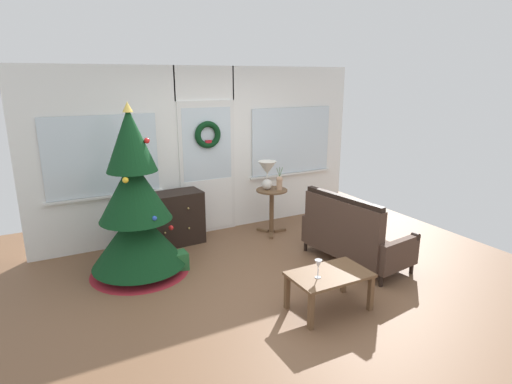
# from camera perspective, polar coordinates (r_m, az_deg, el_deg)

# --- Properties ---
(ground_plane) EXTENTS (6.76, 6.76, 0.00)m
(ground_plane) POSITION_cam_1_polar(r_m,az_deg,el_deg) (5.17, 2.44, -12.27)
(ground_plane) COLOR brown
(back_wall_with_door) EXTENTS (5.20, 0.19, 2.55)m
(back_wall_with_door) POSITION_cam_1_polar(r_m,az_deg,el_deg) (6.56, -6.74, 5.46)
(back_wall_with_door) COLOR white
(back_wall_with_door) RESTS_ON ground
(christmas_tree) EXTENTS (1.23, 1.23, 2.12)m
(christmas_tree) POSITION_cam_1_polar(r_m,az_deg,el_deg) (5.36, -15.91, -2.74)
(christmas_tree) COLOR #4C331E
(christmas_tree) RESTS_ON ground
(dresser_cabinet) EXTENTS (0.92, 0.48, 0.78)m
(dresser_cabinet) POSITION_cam_1_polar(r_m,az_deg,el_deg) (6.29, -11.34, -3.57)
(dresser_cabinet) COLOR black
(dresser_cabinet) RESTS_ON ground
(settee_sofa) EXTENTS (0.88, 1.50, 0.96)m
(settee_sofa) POSITION_cam_1_polar(r_m,az_deg,el_deg) (5.68, 12.73, -5.90)
(settee_sofa) COLOR black
(settee_sofa) RESTS_ON ground
(side_table) EXTENTS (0.50, 0.48, 0.72)m
(side_table) POSITION_cam_1_polar(r_m,az_deg,el_deg) (6.55, 2.12, -1.42)
(side_table) COLOR brown
(side_table) RESTS_ON ground
(table_lamp) EXTENTS (0.28, 0.28, 0.44)m
(table_lamp) POSITION_cam_1_polar(r_m,az_deg,el_deg) (6.43, 1.52, 2.81)
(table_lamp) COLOR silver
(table_lamp) RESTS_ON side_table
(flower_vase) EXTENTS (0.11, 0.10, 0.35)m
(flower_vase) POSITION_cam_1_polar(r_m,az_deg,el_deg) (6.47, 3.18, 1.33)
(flower_vase) COLOR tan
(flower_vase) RESTS_ON side_table
(coffee_table) EXTENTS (0.84, 0.53, 0.42)m
(coffee_table) POSITION_cam_1_polar(r_m,az_deg,el_deg) (4.57, 9.88, -11.45)
(coffee_table) COLOR brown
(coffee_table) RESTS_ON ground
(wine_glass) EXTENTS (0.08, 0.08, 0.20)m
(wine_glass) POSITION_cam_1_polar(r_m,az_deg,el_deg) (4.37, 8.40, -9.69)
(wine_glass) COLOR silver
(wine_glass) RESTS_ON coffee_table
(gift_box) EXTENTS (0.23, 0.21, 0.23)m
(gift_box) POSITION_cam_1_polar(r_m,az_deg,el_deg) (5.57, -10.46, -9.12)
(gift_box) COLOR #266633
(gift_box) RESTS_ON ground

